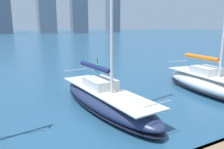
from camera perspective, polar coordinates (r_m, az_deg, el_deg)
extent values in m
cube|color=slate|center=(188.99, 0.22, 16.70)|extent=(9.64, 8.23, 37.64)
cube|color=slate|center=(167.23, -8.67, 17.13)|extent=(11.73, 6.25, 37.74)
cube|color=slate|center=(164.63, -27.04, 13.17)|extent=(12.62, 12.00, 21.36)
ellipsoid|color=white|center=(17.54, 24.39, -2.45)|extent=(3.28, 8.68, 1.29)
ellipsoid|color=black|center=(17.62, 24.28, -3.57)|extent=(3.30, 8.72, 0.10)
cube|color=beige|center=(17.39, 24.59, -0.30)|extent=(2.74, 7.62, 0.06)
cube|color=silver|center=(17.67, 23.48, 1.00)|extent=(1.67, 2.00, 0.55)
cylinder|color=silver|center=(17.99, 22.25, 3.80)|extent=(0.46, 3.56, 0.12)
cylinder|color=orange|center=(17.97, 22.28, 4.18)|extent=(0.63, 3.29, 0.32)
cylinder|color=silver|center=(20.03, 16.79, 3.37)|extent=(1.87, 0.22, 0.04)
ellipsoid|color=navy|center=(13.01, -1.77, -6.65)|extent=(3.12, 9.59, 1.13)
ellipsoid|color=black|center=(13.12, -1.76, -7.93)|extent=(3.14, 9.64, 0.10)
cube|color=beige|center=(12.83, -1.79, -4.14)|extent=(2.60, 8.43, 0.06)
cube|color=silver|center=(13.22, -3.04, -2.28)|extent=(1.60, 2.18, 0.55)
cylinder|color=silver|center=(13.66, -4.53, 1.51)|extent=(0.42, 3.96, 0.12)
cylinder|color=navy|center=(13.63, -4.54, 2.00)|extent=(0.60, 3.66, 0.32)
cylinder|color=silver|center=(9.37, 11.91, -7.42)|extent=(1.57, 0.16, 0.04)
cylinder|color=silver|center=(16.41, -9.35, 1.24)|extent=(1.81, 0.18, 0.04)
sphere|color=green|center=(24.64, -3.82, 1.97)|extent=(0.70, 0.70, 0.70)
cylinder|color=black|center=(24.52, -3.84, 3.58)|extent=(0.06, 0.06, 0.70)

